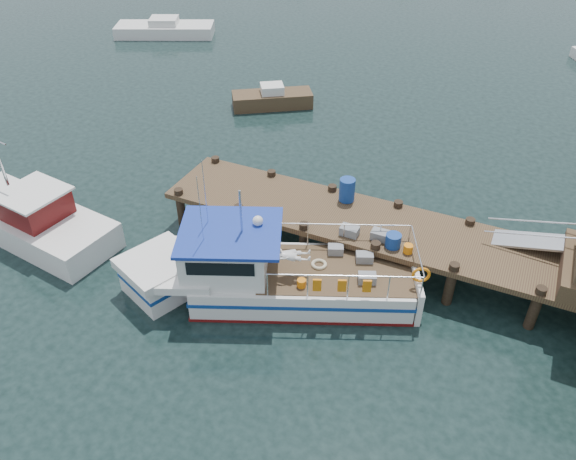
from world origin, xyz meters
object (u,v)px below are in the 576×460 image
at_px(work_boat, 26,216).
at_px(moored_rowboat, 272,98).
at_px(lobster_boat, 265,273).
at_px(dock, 535,241).
at_px(moored_a, 165,29).

distance_m(work_boat, moored_rowboat, 14.18).
height_order(lobster_boat, work_boat, lobster_boat).
xyz_separation_m(dock, lobster_boat, (-7.45, -3.35, -1.39)).
distance_m(dock, moored_a, 30.99).
xyz_separation_m(work_boat, moored_rowboat, (3.33, 13.79, -0.23)).
bearing_deg(lobster_boat, dock, 1.00).
bearing_deg(moored_rowboat, moored_a, 144.74).
bearing_deg(dock, moored_a, 146.21).
bearing_deg(dock, moored_rowboat, 144.53).
bearing_deg(lobster_boat, moored_a, 108.42).
distance_m(lobster_boat, moored_rowboat, 14.49).
relative_size(dock, moored_a, 2.36).
bearing_deg(dock, work_boat, -166.60).
height_order(moored_rowboat, moored_a, moored_a).
bearing_deg(lobster_boat, work_boat, 161.00).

